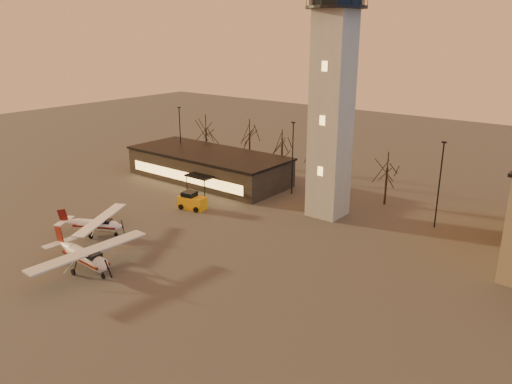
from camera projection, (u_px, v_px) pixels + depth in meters
ground at (133, 319)px, 39.49m from camera, size 220.00×220.00×0.00m
control_tower at (333, 80)px, 56.86m from camera, size 6.80×6.80×32.60m
terminal at (208, 166)px, 75.66m from camera, size 25.40×12.20×4.30m
light_poles at (336, 171)px, 60.69m from camera, size 58.50×12.25×10.14m
tree_row at (281, 141)px, 74.98m from camera, size 37.20×9.20×8.80m
cessna_front at (88, 260)px, 46.93m from camera, size 9.47×11.97×3.30m
cessna_rear at (99, 227)px, 55.40m from camera, size 8.17×9.67×2.83m
service_cart at (192, 202)px, 63.66m from camera, size 3.73×2.72×2.18m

